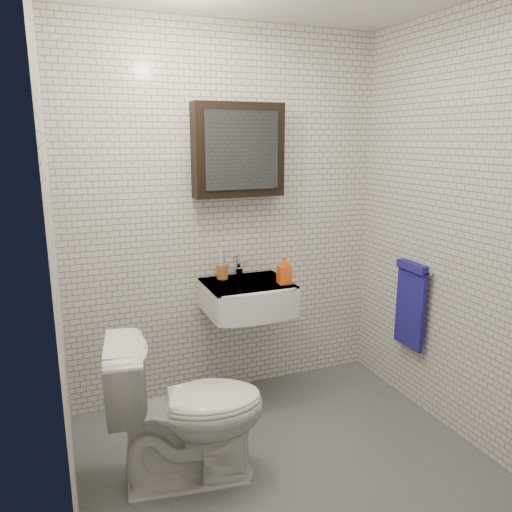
% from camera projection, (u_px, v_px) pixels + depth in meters
% --- Properties ---
extents(ground, '(2.20, 2.00, 0.01)m').
position_uv_depth(ground, '(289.00, 466.00, 2.77)').
color(ground, '#4E5156').
rests_on(ground, ground).
extents(room_shell, '(2.22, 2.02, 2.51)m').
position_uv_depth(room_shell, '(294.00, 204.00, 2.43)').
color(room_shell, silver).
rests_on(room_shell, ground).
extents(washbasin, '(0.55, 0.50, 0.20)m').
position_uv_depth(washbasin, '(249.00, 298.00, 3.27)').
color(washbasin, white).
rests_on(washbasin, room_shell).
extents(faucet, '(0.06, 0.20, 0.15)m').
position_uv_depth(faucet, '(239.00, 267.00, 3.41)').
color(faucet, silver).
rests_on(faucet, washbasin).
extents(mirror_cabinet, '(0.60, 0.15, 0.60)m').
position_uv_depth(mirror_cabinet, '(238.00, 150.00, 3.23)').
color(mirror_cabinet, black).
rests_on(mirror_cabinet, room_shell).
extents(towel_rail, '(0.09, 0.30, 0.58)m').
position_uv_depth(towel_rail, '(411.00, 302.00, 3.29)').
color(towel_rail, silver).
rests_on(towel_rail, room_shell).
extents(toothbrush_cup, '(0.09, 0.09, 0.21)m').
position_uv_depth(toothbrush_cup, '(222.00, 271.00, 3.36)').
color(toothbrush_cup, '#A25628').
rests_on(toothbrush_cup, washbasin).
extents(soap_bottle, '(0.09, 0.09, 0.18)m').
position_uv_depth(soap_bottle, '(284.00, 270.00, 3.24)').
color(soap_bottle, orange).
rests_on(soap_bottle, washbasin).
extents(toilet, '(0.85, 0.56, 0.81)m').
position_uv_depth(toilet, '(188.00, 409.00, 2.59)').
color(toilet, white).
rests_on(toilet, ground).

